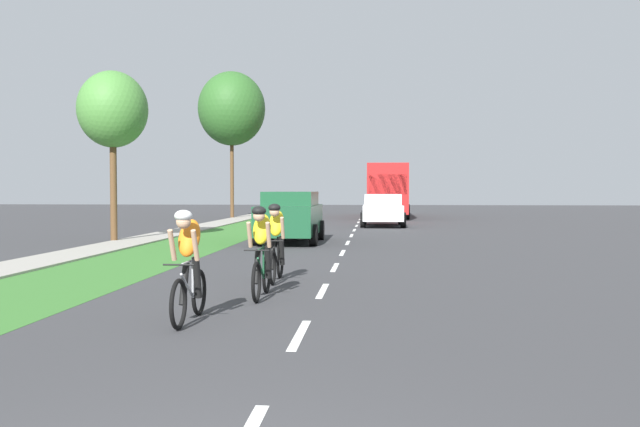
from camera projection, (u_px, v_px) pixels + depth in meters
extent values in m
plane|color=#38383A|center=(347.00, 243.00, 23.16)|extent=(120.00, 120.00, 0.00)
cube|color=#38722D|center=(198.00, 242.00, 23.60)|extent=(3.00, 70.00, 0.01)
cube|color=#9E998E|center=(134.00, 242.00, 23.78)|extent=(1.61, 70.00, 0.10)
cube|color=white|center=(300.00, 334.00, 8.55)|extent=(0.12, 1.80, 0.01)
cube|color=white|center=(323.00, 291.00, 12.27)|extent=(0.12, 1.80, 0.01)
cube|color=white|center=(335.00, 267.00, 15.99)|extent=(0.12, 1.80, 0.01)
cube|color=white|center=(342.00, 253.00, 19.71)|extent=(0.12, 1.80, 0.01)
cube|color=white|center=(348.00, 243.00, 23.43)|extent=(0.12, 1.80, 0.01)
cube|color=white|center=(351.00, 236.00, 27.14)|extent=(0.12, 1.80, 0.01)
cube|color=white|center=(354.00, 230.00, 30.86)|extent=(0.12, 1.80, 0.01)
cube|color=white|center=(357.00, 226.00, 34.58)|extent=(0.12, 1.80, 0.01)
cube|color=white|center=(358.00, 222.00, 38.30)|extent=(0.12, 1.80, 0.01)
cube|color=white|center=(360.00, 219.00, 42.02)|extent=(0.12, 1.80, 0.01)
cube|color=white|center=(361.00, 217.00, 45.74)|extent=(0.12, 1.80, 0.01)
cube|color=white|center=(362.00, 215.00, 49.45)|extent=(0.12, 1.80, 0.01)
cube|color=white|center=(363.00, 213.00, 53.17)|extent=(0.12, 1.80, 0.01)
torus|color=black|center=(199.00, 292.00, 9.89)|extent=(0.06, 0.68, 0.68)
torus|color=black|center=(178.00, 304.00, 8.85)|extent=(0.06, 0.68, 0.68)
cylinder|color=#A5A8AD|center=(187.00, 286.00, 9.26)|extent=(0.04, 0.59, 0.43)
cylinder|color=#A5A8AD|center=(193.00, 276.00, 9.54)|extent=(0.04, 0.04, 0.55)
cylinder|color=#A5A8AD|center=(188.00, 262.00, 9.30)|extent=(0.03, 0.55, 0.03)
cylinder|color=black|center=(179.00, 265.00, 8.85)|extent=(0.42, 0.02, 0.02)
ellipsoid|color=orange|center=(189.00, 238.00, 9.36)|extent=(0.30, 0.54, 0.63)
sphere|color=tan|center=(183.00, 222.00, 9.07)|extent=(0.20, 0.20, 0.20)
ellipsoid|color=white|center=(183.00, 216.00, 9.07)|extent=(0.24, 0.28, 0.16)
cylinder|color=tan|center=(172.00, 245.00, 9.10)|extent=(0.07, 0.26, 0.45)
cylinder|color=tan|center=(195.00, 245.00, 9.07)|extent=(0.07, 0.26, 0.45)
cylinder|color=black|center=(184.00, 284.00, 9.47)|extent=(0.10, 0.30, 0.60)
cylinder|color=black|center=(197.00, 278.00, 9.40)|extent=(0.10, 0.25, 0.61)
torus|color=black|center=(267.00, 274.00, 12.00)|extent=(0.06, 0.68, 0.68)
torus|color=black|center=(256.00, 282.00, 10.97)|extent=(0.06, 0.68, 0.68)
cylinder|color=#194C2D|center=(261.00, 268.00, 11.38)|extent=(0.04, 0.59, 0.43)
cylinder|color=#194C2D|center=(263.00, 261.00, 11.66)|extent=(0.04, 0.04, 0.55)
cylinder|color=#194C2D|center=(261.00, 249.00, 11.42)|extent=(0.03, 0.55, 0.03)
cylinder|color=black|center=(256.00, 250.00, 10.97)|extent=(0.42, 0.02, 0.02)
ellipsoid|color=yellow|center=(262.00, 229.00, 11.48)|extent=(0.30, 0.54, 0.63)
sphere|color=tan|center=(259.00, 216.00, 11.19)|extent=(0.20, 0.20, 0.20)
ellipsoid|color=black|center=(259.00, 211.00, 11.19)|extent=(0.24, 0.28, 0.16)
cylinder|color=tan|center=(250.00, 235.00, 11.21)|extent=(0.07, 0.26, 0.45)
cylinder|color=tan|center=(268.00, 235.00, 11.19)|extent=(0.07, 0.26, 0.45)
cylinder|color=black|center=(257.00, 267.00, 11.59)|extent=(0.10, 0.30, 0.60)
cylinder|color=black|center=(268.00, 261.00, 11.52)|extent=(0.10, 0.25, 0.61)
torus|color=black|center=(280.00, 262.00, 14.04)|extent=(0.06, 0.68, 0.68)
torus|color=black|center=(273.00, 268.00, 13.01)|extent=(0.06, 0.68, 0.68)
cylinder|color=black|center=(276.00, 256.00, 13.42)|extent=(0.04, 0.59, 0.43)
cylinder|color=black|center=(278.00, 250.00, 13.70)|extent=(0.04, 0.04, 0.55)
cylinder|color=black|center=(276.00, 240.00, 13.46)|extent=(0.03, 0.55, 0.03)
cylinder|color=black|center=(273.00, 241.00, 13.01)|extent=(0.42, 0.02, 0.02)
ellipsoid|color=yellow|center=(277.00, 223.00, 13.52)|extent=(0.30, 0.54, 0.63)
sphere|color=tan|center=(274.00, 212.00, 13.23)|extent=(0.20, 0.20, 0.20)
ellipsoid|color=black|center=(274.00, 208.00, 13.23)|extent=(0.24, 0.28, 0.16)
cylinder|color=tan|center=(266.00, 228.00, 13.25)|extent=(0.07, 0.26, 0.45)
cylinder|color=tan|center=(282.00, 228.00, 13.23)|extent=(0.07, 0.26, 0.45)
cylinder|color=black|center=(272.00, 255.00, 13.63)|extent=(0.10, 0.30, 0.60)
cylinder|color=black|center=(282.00, 251.00, 13.56)|extent=(0.10, 0.25, 0.61)
cube|color=#194C2D|center=(290.00, 220.00, 23.57)|extent=(1.90, 4.70, 1.00)
cube|color=#194C2D|center=(291.00, 199.00, 23.75)|extent=(1.71, 2.91, 0.52)
cube|color=#1E2833|center=(286.00, 203.00, 22.50)|extent=(1.56, 0.08, 0.44)
cylinder|color=black|center=(257.00, 235.00, 22.26)|extent=(0.25, 0.72, 0.72)
cylinder|color=black|center=(313.00, 235.00, 22.11)|extent=(0.25, 0.72, 0.72)
cylinder|color=black|center=(270.00, 230.00, 25.07)|extent=(0.25, 0.72, 0.72)
cylinder|color=black|center=(320.00, 230.00, 24.92)|extent=(0.25, 0.72, 0.72)
cube|color=silver|center=(383.00, 212.00, 34.31)|extent=(1.96, 5.10, 0.76)
cube|color=silver|center=(383.00, 201.00, 33.53)|extent=(1.80, 1.78, 0.64)
cube|color=#1E2833|center=(383.00, 201.00, 32.82)|extent=(1.67, 0.08, 0.52)
cube|color=silver|center=(365.00, 206.00, 35.39)|extent=(0.08, 2.81, 0.40)
cube|color=silver|center=(400.00, 206.00, 35.24)|extent=(0.08, 2.81, 0.40)
cube|color=silver|center=(382.00, 205.00, 36.80)|extent=(1.80, 0.08, 0.40)
cylinder|color=black|center=(363.00, 220.00, 32.88)|extent=(0.26, 0.76, 0.76)
cylinder|color=black|center=(403.00, 220.00, 32.72)|extent=(0.26, 0.76, 0.76)
cylinder|color=black|center=(364.00, 217.00, 35.93)|extent=(0.26, 0.76, 0.76)
cylinder|color=black|center=(401.00, 218.00, 35.77)|extent=(0.26, 0.76, 0.76)
cube|color=red|center=(386.00, 189.00, 45.63)|extent=(2.50, 11.60, 3.10)
cube|color=#1E2833|center=(386.00, 183.00, 45.62)|extent=(2.52, 10.67, 0.64)
cube|color=#1E2833|center=(388.00, 184.00, 39.88)|extent=(2.25, 0.06, 1.20)
cylinder|color=black|center=(367.00, 212.00, 42.03)|extent=(0.28, 0.96, 0.96)
cylinder|color=black|center=(407.00, 212.00, 41.83)|extent=(0.28, 0.96, 0.96)
cylinder|color=black|center=(368.00, 209.00, 48.97)|extent=(0.28, 0.96, 0.96)
cylinder|color=black|center=(403.00, 209.00, 48.76)|extent=(0.28, 0.96, 0.96)
cylinder|color=brown|center=(114.00, 190.00, 23.91)|extent=(0.24, 0.24, 3.73)
ellipsoid|color=#478438|center=(113.00, 109.00, 23.81)|extent=(2.47, 2.47, 2.72)
cylinder|color=brown|center=(232.00, 177.00, 43.82)|extent=(0.24, 0.24, 5.41)
ellipsoid|color=#2D6026|center=(232.00, 109.00, 43.67)|extent=(4.37, 4.37, 4.81)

